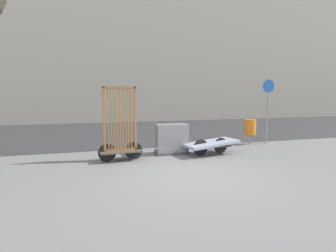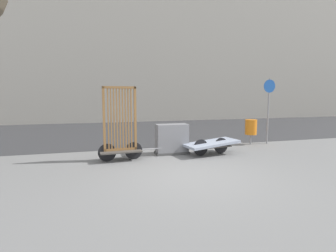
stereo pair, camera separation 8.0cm
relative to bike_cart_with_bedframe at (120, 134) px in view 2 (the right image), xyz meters
name	(u,v)px [view 2 (the right image)]	position (x,y,z in m)	size (l,w,h in m)	color
ground_plane	(190,176)	(1.52, -2.04, -0.82)	(60.00, 60.00, 0.00)	slate
road_strip	(137,131)	(1.52, 6.68, -0.81)	(56.00, 10.15, 0.01)	#38383A
building_facade	(122,34)	(1.52, 13.75, 6.09)	(48.00, 4.00, 13.81)	#B2ADA3
bike_cart_with_bedframe	(120,134)	(0.00, 0.00, 0.00)	(2.01, 0.71, 2.27)	#4C4742
bike_cart_with_mattress	(211,144)	(3.04, 0.00, -0.46)	(2.28, 1.14, 0.55)	#4C4742
utility_cabinet	(172,140)	(1.78, 0.47, -0.35)	(1.14, 0.55, 1.03)	#4C4C4C
trash_bin	(251,127)	(5.38, 1.25, -0.11)	(0.46, 0.46, 1.02)	gray
sign_post	(269,102)	(6.16, 1.25, 0.91)	(0.53, 0.06, 2.69)	gray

